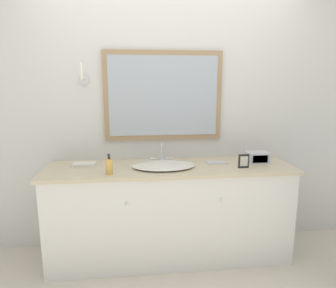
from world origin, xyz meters
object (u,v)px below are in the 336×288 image
sink_basin (164,165)px  soap_bottle (109,166)px  picture_frame (244,161)px  appliance_box (257,157)px

sink_basin → soap_bottle: size_ratio=3.22×
sink_basin → picture_frame: bearing=-8.3°
soap_bottle → appliance_box: bearing=9.3°
sink_basin → soap_bottle: bearing=-160.2°
sink_basin → picture_frame: 0.69m
soap_bottle → appliance_box: size_ratio=0.87×
sink_basin → picture_frame: (0.68, -0.10, 0.04)m
soap_bottle → appliance_box: soap_bottle is taller
soap_bottle → picture_frame: 1.14m
soap_bottle → sink_basin: bearing=19.8°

